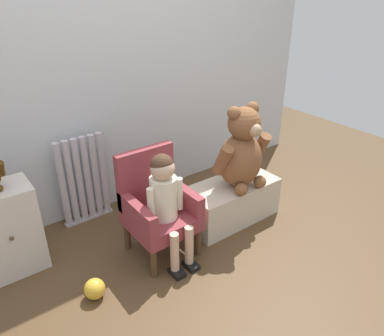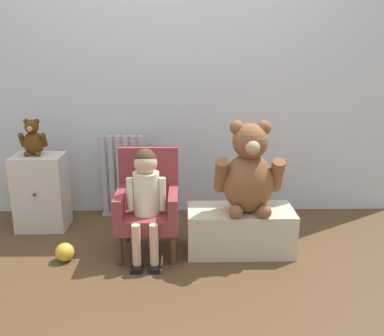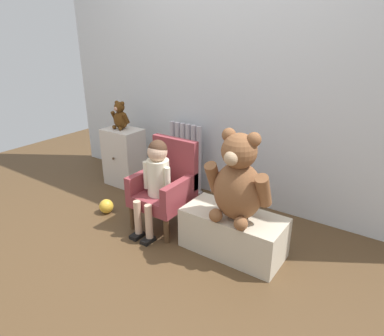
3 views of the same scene
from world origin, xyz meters
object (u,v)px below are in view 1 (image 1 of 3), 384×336
radiator (84,181)px  toy_ball (95,289)px  child_figure (166,194)px  low_bench (231,201)px  child_armchair (157,205)px  large_teddy_bear (242,151)px  small_dresser (7,230)px

radiator → toy_ball: (-0.29, -0.78, -0.27)m
radiator → toy_ball: radiator is taller
child_figure → low_bench: bearing=7.0°
radiator → child_figure: bearing=-71.0°
radiator → low_bench: bearing=-36.5°
radiator → child_armchair: size_ratio=0.96×
large_teddy_bear → low_bench: bearing=133.0°
low_bench → toy_ball: size_ratio=5.82×
child_figure → low_bench: child_figure is taller
large_teddy_bear → child_figure: bearing=-176.9°
small_dresser → child_figure: child_figure is taller
small_dresser → child_armchair: bearing=-24.1°
child_figure → toy_ball: size_ratio=5.99×
large_teddy_bear → radiator: bearing=143.0°
low_bench → large_teddy_bear: bearing=-47.0°
small_dresser → child_figure: size_ratio=0.79×
child_armchair → toy_ball: (-0.54, -0.17, -0.28)m
small_dresser → low_bench: 1.53m
small_dresser → large_teddy_bear: bearing=-16.8°
small_dresser → child_armchair: child_armchair is taller
low_bench → small_dresser: bearing=164.3°
child_figure → large_teddy_bear: bearing=3.1°
small_dresser → toy_ball: size_ratio=4.71×
large_teddy_bear → small_dresser: bearing=163.2°
low_bench → toy_ball: bearing=-173.7°
radiator → child_armchair: bearing=-67.8°
low_bench → toy_ball: 1.18m
small_dresser → toy_ball: 0.66m
child_figure → large_teddy_bear: (0.66, 0.04, 0.09)m
child_figure → low_bench: size_ratio=1.03×
small_dresser → low_bench: bearing=-15.7°
radiator → small_dresser: (-0.59, -0.23, -0.04)m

